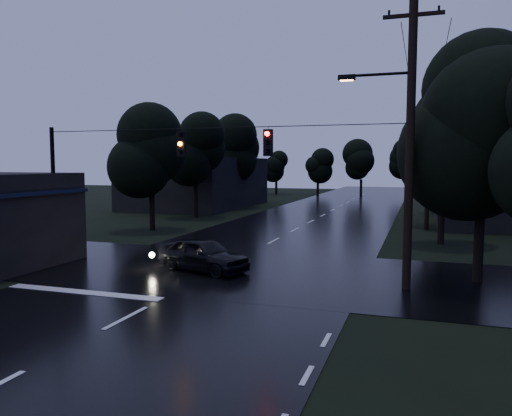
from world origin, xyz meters
The scene contains 16 objects.
main_road centered at (0.00, 30.00, 0.00)m, with size 12.00×120.00×0.02m, color black.
cross_street centered at (0.00, 12.00, 0.00)m, with size 60.00×9.00×0.02m, color black.
building_far_right centered at (14.00, 34.00, 2.20)m, with size 10.00×14.00×4.40m, color black.
building_far_left centered at (-14.00, 40.00, 2.50)m, with size 10.00×16.00×5.00m, color black.
utility_pole_main centered at (7.41, 11.00, 5.26)m, with size 3.50×0.30×10.00m.
utility_pole_far centered at (8.30, 28.00, 3.88)m, with size 2.00×0.30×7.50m.
anchor_pole_left centered at (-7.50, 11.00, 3.00)m, with size 0.18×0.18×6.00m, color black.
span_signals centered at (0.56, 10.99, 5.24)m, with size 15.00×0.37×1.12m.
tree_corner_near centered at (10.00, 13.00, 5.99)m, with size 4.48×4.48×9.44m.
tree_left_a centered at (-9.00, 22.00, 5.24)m, with size 3.92×3.92×8.26m.
tree_left_b centered at (-9.60, 30.00, 5.62)m, with size 4.20×4.20×8.85m.
tree_left_c centered at (-10.20, 40.00, 5.99)m, with size 4.48×4.48×9.44m.
tree_right_a centered at (9.00, 22.00, 5.62)m, with size 4.20×4.20×8.85m.
tree_right_b centered at (9.60, 30.00, 5.99)m, with size 4.48×4.48×9.44m.
tree_right_c centered at (10.20, 40.00, 6.37)m, with size 4.76×4.76×10.03m.
car centered at (-0.54, 11.48, 0.70)m, with size 1.64×4.08×1.39m, color black.
Camera 1 is at (7.91, -7.04, 4.42)m, focal length 35.00 mm.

